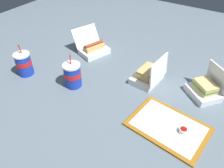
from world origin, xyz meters
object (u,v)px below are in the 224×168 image
clamshell_sandwich_corner (148,75)px  soda_cup_left (24,64)px  ketchup_cup (183,130)px  plastic_fork (166,132)px  food_tray (168,127)px  soda_cup_center (73,75)px  clamshell_sandwich_left (205,89)px  clamshell_hotdog_front (93,48)px

clamshell_sandwich_corner → soda_cup_left: (0.70, 0.36, 0.03)m
ketchup_cup → soda_cup_left: (1.02, 0.08, 0.05)m
ketchup_cup → plastic_fork: bearing=35.6°
food_tray → soda_cup_left: size_ratio=1.90×
plastic_fork → soda_cup_left: soda_cup_left is taller
ketchup_cup → soda_cup_left: soda_cup_left is taller
ketchup_cup → soda_cup_left: 1.02m
soda_cup_center → clamshell_sandwich_left: bearing=-153.8°
ketchup_cup → soda_cup_center: soda_cup_center is taller
ketchup_cup → clamshell_sandwich_corner: size_ratio=0.19×
soda_cup_left → clamshell_hotdog_front: bearing=-115.2°
food_tray → soda_cup_center: bearing=0.1°
soda_cup_center → clamshell_sandwich_corner: bearing=-141.9°
clamshell_sandwich_corner → clamshell_hotdog_front: size_ratio=0.78×
food_tray → clamshell_hotdog_front: bearing=-26.6°
clamshell_sandwich_corner → clamshell_sandwich_left: size_ratio=0.92×
soda_cup_left → soda_cup_center: bearing=-167.1°
clamshell_hotdog_front → soda_cup_center: size_ratio=1.29×
food_tray → soda_cup_left: soda_cup_left is taller
soda_cup_left → soda_cup_center: (-0.34, -0.08, 0.00)m
soda_cup_center → ketchup_cup: bearing=-179.9°
clamshell_sandwich_corner → soda_cup_left: bearing=27.3°
clamshell_sandwich_left → soda_cup_left: size_ratio=1.10×
clamshell_sandwich_corner → soda_cup_center: 0.46m
soda_cup_left → clamshell_sandwich_corner: bearing=-152.7°
clamshell_sandwich_left → soda_cup_center: (0.69, 0.34, 0.03)m
clamshell_sandwich_corner → clamshell_hotdog_front: 0.50m
food_tray → clamshell_hotdog_front: size_ratio=1.47×
food_tray → clamshell_hotdog_front: (0.73, -0.37, 0.03)m
plastic_fork → food_tray: bearing=-107.0°
clamshell_sandwich_left → soda_cup_left: (1.02, 0.42, 0.03)m
food_tray → plastic_fork: plastic_fork is taller
clamshell_sandwich_corner → soda_cup_center: size_ratio=1.00×
food_tray → plastic_fork: (-0.00, 0.05, 0.01)m
clamshell_sandwich_corner → clamshell_hotdog_front: (0.49, -0.09, -0.00)m
clamshell_sandwich_corner → soda_cup_center: bearing=38.1°
ketchup_cup → soda_cup_left: size_ratio=0.19×
clamshell_hotdog_front → soda_cup_center: 0.39m
ketchup_cup → clamshell_hotdog_front: clamshell_hotdog_front is taller
food_tray → plastic_fork: 0.05m
plastic_fork → clamshell_sandwich_corner: 0.42m
food_tray → soda_cup_center: soda_cup_center is taller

